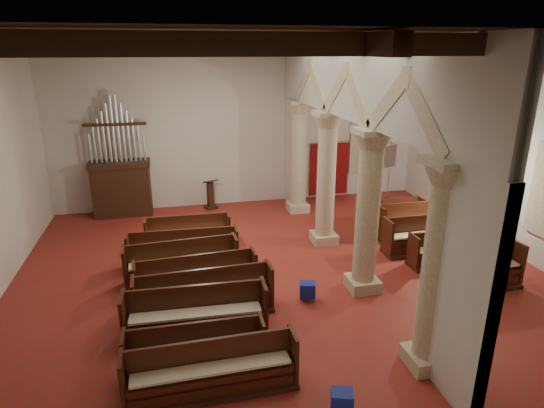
% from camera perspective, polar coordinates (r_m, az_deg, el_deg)
% --- Properties ---
extents(floor, '(14.00, 14.00, 0.00)m').
position_cam_1_polar(floor, '(12.65, 0.92, -8.19)').
color(floor, maroon).
rests_on(floor, ground).
extents(ceiling, '(14.00, 14.00, 0.00)m').
position_cam_1_polar(ceiling, '(11.26, 1.09, 20.11)').
color(ceiling, black).
rests_on(ceiling, wall_back).
extents(wall_back, '(14.00, 0.02, 6.00)m').
position_cam_1_polar(wall_back, '(17.37, -3.77, 9.73)').
color(wall_back, beige).
rests_on(wall_back, floor).
extents(wall_front, '(14.00, 0.02, 6.00)m').
position_cam_1_polar(wall_front, '(6.26, 14.23, -7.93)').
color(wall_front, beige).
rests_on(wall_front, floor).
extents(wall_right, '(0.02, 12.00, 6.00)m').
position_cam_1_polar(wall_right, '(14.87, 28.38, 5.93)').
color(wall_right, beige).
rests_on(wall_right, floor).
extents(ceiling_beams, '(13.80, 11.80, 0.30)m').
position_cam_1_polar(ceiling_beams, '(11.26, 1.08, 19.20)').
color(ceiling_beams, '#32190F').
rests_on(ceiling_beams, wall_back).
extents(arcade, '(0.90, 11.90, 6.00)m').
position_cam_1_polar(arcade, '(12.02, 9.46, 8.11)').
color(arcade, beige).
rests_on(arcade, floor).
extents(window_right_b, '(0.03, 1.00, 2.20)m').
position_cam_1_polar(window_right_b, '(16.93, 22.52, 5.32)').
color(window_right_b, '#387E5C').
rests_on(window_right_b, wall_right).
extents(window_back, '(1.00, 0.03, 2.20)m').
position_cam_1_polar(window_back, '(18.92, 11.56, 7.68)').
color(window_back, '#387E5C').
rests_on(window_back, wall_back).
extents(pipe_organ, '(2.10, 0.85, 4.40)m').
position_cam_1_polar(pipe_organ, '(17.11, -18.43, 3.06)').
color(pipe_organ, '#32190F').
rests_on(pipe_organ, floor).
extents(lectern, '(0.57, 0.60, 1.17)m').
position_cam_1_polar(lectern, '(17.31, -7.73, 0.98)').
color(lectern, '#3A1F12').
rests_on(lectern, floor).
extents(dossal_curtain, '(1.80, 0.07, 2.17)m').
position_cam_1_polar(dossal_curtain, '(18.53, 7.17, 4.41)').
color(dossal_curtain, maroon).
rests_on(dossal_curtain, floor).
extents(processional_banner, '(0.53, 0.68, 2.40)m').
position_cam_1_polar(processional_banner, '(18.58, 14.38, 2.83)').
color(processional_banner, '#32190F').
rests_on(processional_banner, floor).
extents(hymnal_box_a, '(0.44, 0.39, 0.36)m').
position_cam_1_polar(hymnal_box_a, '(8.21, 8.78, -23.25)').
color(hymnal_box_a, '#151594').
rests_on(hymnal_box_a, floor).
extents(hymnal_box_b, '(0.43, 0.38, 0.37)m').
position_cam_1_polar(hymnal_box_b, '(11.12, 4.48, -10.69)').
color(hymnal_box_b, navy).
rests_on(hymnal_box_b, floor).
extents(hymnal_box_c, '(0.34, 0.29, 0.30)m').
position_cam_1_polar(hymnal_box_c, '(12.00, -1.76, -8.47)').
color(hymnal_box_c, navy).
rests_on(hymnal_box_c, floor).
extents(tube_heater_a, '(1.10, 0.17, 0.11)m').
position_cam_1_polar(tube_heater_a, '(8.59, -10.42, -22.18)').
color(tube_heater_a, white).
rests_on(tube_heater_a, floor).
extents(tube_heater_b, '(1.13, 0.24, 0.11)m').
position_cam_1_polar(tube_heater_b, '(8.81, -3.15, -20.64)').
color(tube_heater_b, white).
rests_on(tube_heater_b, floor).
extents(nave_pew_0, '(3.03, 0.71, 0.99)m').
position_cam_1_polar(nave_pew_0, '(8.57, -7.51, -20.70)').
color(nave_pew_0, '#32190F').
rests_on(nave_pew_0, floor).
extents(nave_pew_1, '(2.59, 0.66, 0.95)m').
position_cam_1_polar(nave_pew_1, '(9.06, -9.52, -18.36)').
color(nave_pew_1, '#32190F').
rests_on(nave_pew_1, floor).
extents(nave_pew_2, '(2.96, 0.86, 1.13)m').
position_cam_1_polar(nave_pew_2, '(9.91, -9.44, -14.34)').
color(nave_pew_2, '#32190F').
rests_on(nave_pew_2, floor).
extents(nave_pew_3, '(3.13, 0.82, 1.07)m').
position_cam_1_polar(nave_pew_3, '(10.63, -8.44, -11.93)').
color(nave_pew_3, '#32190F').
rests_on(nave_pew_3, floor).
extents(nave_pew_4, '(2.98, 0.87, 1.03)m').
position_cam_1_polar(nave_pew_4, '(11.39, -9.39, -9.80)').
color(nave_pew_4, '#32190F').
rests_on(nave_pew_4, floor).
extents(nave_pew_5, '(2.94, 0.90, 1.08)m').
position_cam_1_polar(nave_pew_5, '(12.17, -11.18, -7.87)').
color(nave_pew_5, '#32190F').
rests_on(nave_pew_5, floor).
extents(nave_pew_6, '(3.05, 0.83, 1.03)m').
position_cam_1_polar(nave_pew_6, '(12.94, -11.00, -6.25)').
color(nave_pew_6, '#32190F').
rests_on(nave_pew_6, floor).
extents(nave_pew_7, '(2.54, 0.71, 1.00)m').
position_cam_1_polar(nave_pew_7, '(14.06, -10.43, -4.14)').
color(nave_pew_7, '#32190F').
rests_on(nave_pew_7, floor).
extents(aisle_pew_0, '(1.93, 0.79, 1.15)m').
position_cam_1_polar(aisle_pew_0, '(12.79, 24.92, -7.83)').
color(aisle_pew_0, '#32190F').
rests_on(aisle_pew_0, floor).
extents(aisle_pew_1, '(1.99, 0.69, 0.97)m').
position_cam_1_polar(aisle_pew_1, '(13.66, 20.69, -5.86)').
color(aisle_pew_1, '#32190F').
rests_on(aisle_pew_1, floor).
extents(aisle_pew_2, '(2.11, 0.76, 1.11)m').
position_cam_1_polar(aisle_pew_2, '(14.18, 17.90, -4.40)').
color(aisle_pew_2, '#32190F').
rests_on(aisle_pew_2, floor).
extents(aisle_pew_3, '(1.98, 0.80, 1.13)m').
position_cam_1_polar(aisle_pew_3, '(15.13, 16.61, -2.74)').
color(aisle_pew_3, '#32190F').
rests_on(aisle_pew_3, floor).
extents(aisle_pew_4, '(2.08, 0.72, 1.03)m').
position_cam_1_polar(aisle_pew_4, '(15.76, 14.88, -1.86)').
color(aisle_pew_4, '#32190F').
rests_on(aisle_pew_4, floor).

